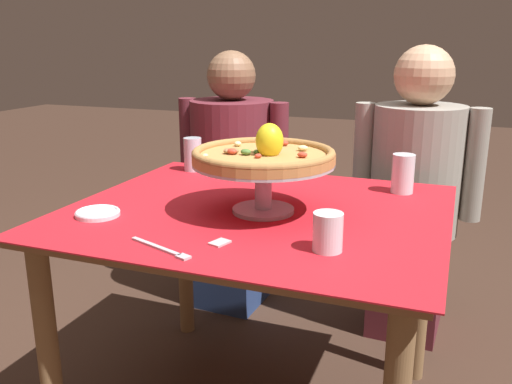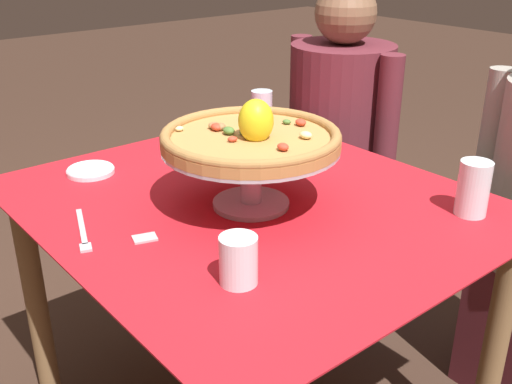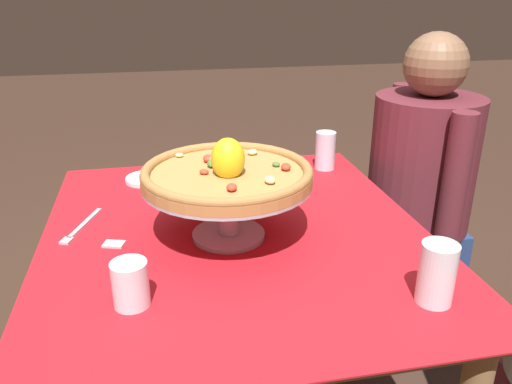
# 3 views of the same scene
# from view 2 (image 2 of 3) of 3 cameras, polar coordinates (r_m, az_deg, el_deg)

# --- Properties ---
(dining_table) EXTENTS (1.11, 0.97, 0.72)m
(dining_table) POSITION_cam_2_polar(r_m,az_deg,el_deg) (1.52, -0.47, -4.31)
(dining_table) COLOR olive
(dining_table) RESTS_ON ground
(pizza_stand) EXTENTS (0.41, 0.41, 0.15)m
(pizza_stand) POSITION_cam_2_polar(r_m,az_deg,el_deg) (1.40, -0.49, 2.75)
(pizza_stand) COLOR #B7B7C1
(pizza_stand) RESTS_ON dining_table
(pizza) EXTENTS (0.41, 0.41, 0.11)m
(pizza) POSITION_cam_2_polar(r_m,az_deg,el_deg) (1.38, -0.46, 5.24)
(pizza) COLOR #BC8447
(pizza) RESTS_ON pizza_stand
(water_glass_back_left) EXTENTS (0.07, 0.07, 0.13)m
(water_glass_back_left) POSITION_cam_2_polar(r_m,az_deg,el_deg) (1.98, 0.54, 7.44)
(water_glass_back_left) COLOR silver
(water_glass_back_left) RESTS_ON dining_table
(water_glass_front_right) EXTENTS (0.07, 0.07, 0.09)m
(water_glass_front_right) POSITION_cam_2_polar(r_m,az_deg,el_deg) (1.12, -1.66, -6.70)
(water_glass_front_right) COLOR white
(water_glass_front_right) RESTS_ON dining_table
(water_glass_back_right) EXTENTS (0.07, 0.07, 0.13)m
(water_glass_back_right) POSITION_cam_2_polar(r_m,az_deg,el_deg) (1.46, 19.73, 0.08)
(water_glass_back_right) COLOR white
(water_glass_back_right) RESTS_ON dining_table
(side_plate) EXTENTS (0.13, 0.13, 0.02)m
(side_plate) POSITION_cam_2_polar(r_m,az_deg,el_deg) (1.69, -15.30, 1.98)
(side_plate) COLOR white
(side_plate) RESTS_ON dining_table
(dinner_fork) EXTENTS (0.20, 0.09, 0.01)m
(dinner_fork) POSITION_cam_2_polar(r_m,az_deg,el_deg) (1.37, -15.98, -3.63)
(dinner_fork) COLOR #B7B7C1
(dinner_fork) RESTS_ON dining_table
(sugar_packet) EXTENTS (0.05, 0.06, 0.00)m
(sugar_packet) POSITION_cam_2_polar(r_m,az_deg,el_deg) (1.31, -10.42, -4.29)
(sugar_packet) COLOR beige
(sugar_packet) RESTS_ON dining_table
(diner_left) EXTENTS (0.53, 0.39, 1.16)m
(diner_left) POSITION_cam_2_polar(r_m,az_deg,el_deg) (2.27, 7.72, 4.19)
(diner_left) COLOR navy
(diner_left) RESTS_ON ground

